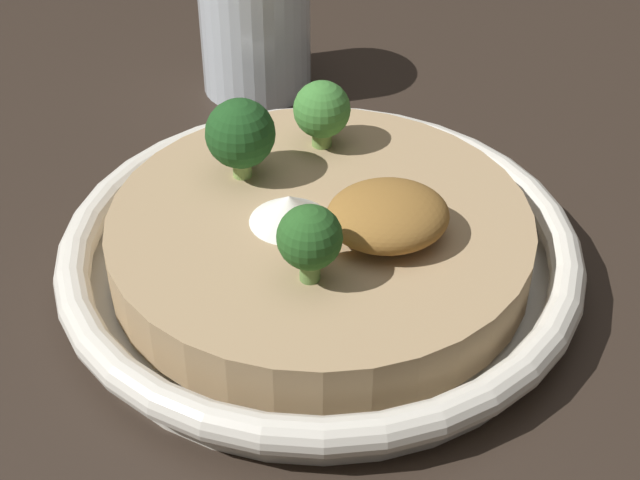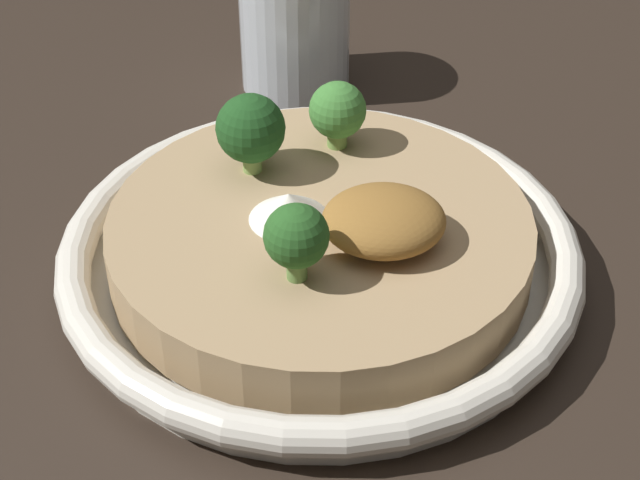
% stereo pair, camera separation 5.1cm
% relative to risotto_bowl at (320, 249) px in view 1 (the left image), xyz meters
% --- Properties ---
extents(ground_plane, '(6.00, 6.00, 0.00)m').
position_rel_risotto_bowl_xyz_m(ground_plane, '(0.00, 0.00, -0.02)').
color(ground_plane, '#2D231C').
extents(risotto_bowl, '(0.27, 0.27, 0.04)m').
position_rel_risotto_bowl_xyz_m(risotto_bowl, '(0.00, 0.00, 0.00)').
color(risotto_bowl, silver).
rests_on(risotto_bowl, ground_plane).
extents(cheese_sprinkle, '(0.04, 0.04, 0.02)m').
position_rel_risotto_bowl_xyz_m(cheese_sprinkle, '(-0.02, 0.00, 0.03)').
color(cheese_sprinkle, white).
rests_on(cheese_sprinkle, risotto_bowl).
extents(crispy_onion_garnish, '(0.06, 0.06, 0.03)m').
position_rel_risotto_bowl_xyz_m(crispy_onion_garnish, '(0.03, -0.02, 0.03)').
color(crispy_onion_garnish, olive).
rests_on(crispy_onion_garnish, risotto_bowl).
extents(broccoli_back_left, '(0.04, 0.04, 0.05)m').
position_rel_risotto_bowl_xyz_m(broccoli_back_left, '(-0.03, 0.05, 0.05)').
color(broccoli_back_left, '#84A856').
rests_on(broccoli_back_left, risotto_bowl).
extents(broccoli_front, '(0.03, 0.03, 0.04)m').
position_rel_risotto_bowl_xyz_m(broccoli_front, '(-0.01, -0.05, 0.04)').
color(broccoli_front, '#668E47').
rests_on(broccoli_front, risotto_bowl).
extents(broccoli_back_right, '(0.03, 0.03, 0.04)m').
position_rel_risotto_bowl_xyz_m(broccoli_back_right, '(0.02, 0.07, 0.04)').
color(broccoli_back_right, '#759E4C').
rests_on(broccoli_back_right, risotto_bowl).
extents(drinking_glass, '(0.07, 0.07, 0.09)m').
position_rel_risotto_bowl_xyz_m(drinking_glass, '(0.00, 0.21, 0.03)').
color(drinking_glass, silver).
rests_on(drinking_glass, ground_plane).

